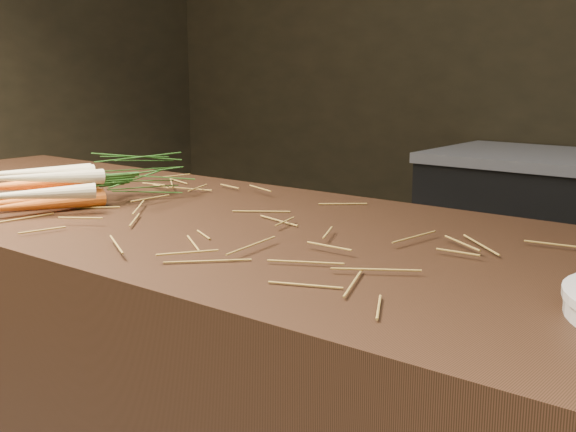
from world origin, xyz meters
TOP-DOWN VIEW (x-y plane):
  - straw_bedding at (0.00, 0.30)m, footprint 1.40×0.60m
  - root_veg_bunch at (-0.39, 0.26)m, footprint 0.30×0.52m

SIDE VIEW (x-z plane):
  - straw_bedding at x=0.00m, z-range 0.90..0.92m
  - root_veg_bunch at x=-0.39m, z-range 0.90..0.99m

